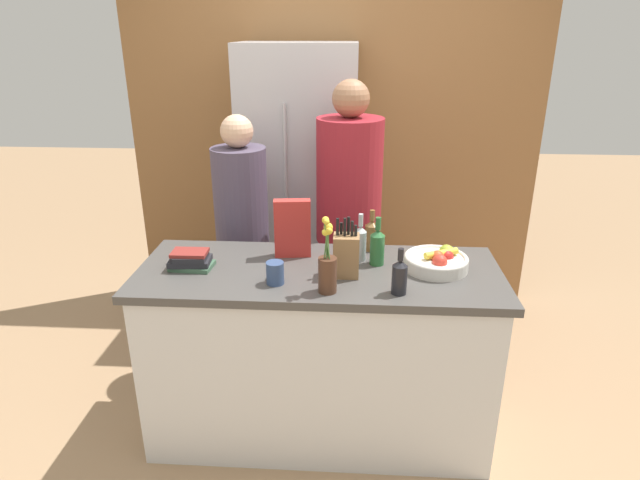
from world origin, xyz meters
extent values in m
plane|color=#A37F5B|center=(0.00, 0.00, 0.00)|extent=(14.00, 14.00, 0.00)
cube|color=silver|center=(0.00, 0.00, 0.45)|extent=(1.67, 0.65, 0.89)
cube|color=#474442|center=(0.00, 0.00, 0.91)|extent=(1.74, 0.67, 0.04)
cube|color=olive|center=(0.00, 1.58, 1.30)|extent=(2.94, 0.12, 2.60)
cube|color=#B7B7BC|center=(-0.21, 1.22, 0.97)|extent=(0.76, 0.60, 1.93)
cylinder|color=#B7B7BC|center=(-0.27, 0.91, 1.06)|extent=(0.02, 0.02, 1.06)
cylinder|color=silver|center=(0.56, 0.05, 0.96)|extent=(0.30, 0.30, 0.06)
torus|color=silver|center=(0.56, 0.05, 0.99)|extent=(0.30, 0.30, 0.02)
sphere|color=red|center=(0.57, -0.02, 1.00)|extent=(0.07, 0.07, 0.07)
sphere|color=red|center=(0.61, 0.07, 0.99)|extent=(0.08, 0.08, 0.08)
sphere|color=#C64C23|center=(0.56, 0.03, 1.00)|extent=(0.07, 0.07, 0.07)
sphere|color=#99B233|center=(0.61, 0.10, 1.00)|extent=(0.07, 0.07, 0.07)
cylinder|color=yellow|center=(0.58, 0.05, 1.01)|extent=(0.17, 0.11, 0.03)
cube|color=olive|center=(0.13, -0.05, 1.03)|extent=(0.12, 0.10, 0.20)
cylinder|color=black|center=(0.09, -0.05, 1.17)|extent=(0.01, 0.01, 0.09)
cylinder|color=black|center=(0.10, -0.04, 1.16)|extent=(0.01, 0.01, 0.07)
cylinder|color=black|center=(0.12, -0.05, 1.17)|extent=(0.01, 0.01, 0.09)
cylinder|color=black|center=(0.14, -0.04, 1.17)|extent=(0.01, 0.01, 0.09)
cylinder|color=black|center=(0.15, -0.05, 1.16)|extent=(0.01, 0.01, 0.08)
cylinder|color=black|center=(0.17, -0.05, 1.15)|extent=(0.01, 0.01, 0.06)
cylinder|color=#4C2D1E|center=(0.05, -0.23, 1.01)|extent=(0.08, 0.08, 0.16)
cylinder|color=#477538|center=(0.05, -0.22, 1.16)|extent=(0.01, 0.01, 0.12)
sphere|color=gold|center=(0.06, -0.22, 1.22)|extent=(0.03, 0.03, 0.03)
cylinder|color=#477538|center=(0.05, -0.22, 1.16)|extent=(0.01, 0.01, 0.14)
sphere|color=gold|center=(0.05, -0.22, 1.23)|extent=(0.04, 0.04, 0.04)
cylinder|color=#477538|center=(0.05, -0.22, 1.18)|extent=(0.02, 0.02, 0.17)
sphere|color=gold|center=(0.04, -0.22, 1.26)|extent=(0.03, 0.03, 0.03)
cylinder|color=#477538|center=(0.05, -0.23, 1.15)|extent=(0.01, 0.02, 0.12)
sphere|color=gold|center=(0.04, -0.23, 1.21)|extent=(0.03, 0.03, 0.03)
cylinder|color=#477538|center=(0.05, -0.24, 1.18)|extent=(0.03, 0.01, 0.17)
sphere|color=gold|center=(0.05, -0.24, 1.26)|extent=(0.02, 0.02, 0.02)
cylinder|color=#477538|center=(0.05, -0.23, 1.16)|extent=(0.02, 0.01, 0.13)
sphere|color=gold|center=(0.06, -0.24, 1.22)|extent=(0.03, 0.03, 0.03)
cube|color=red|center=(-0.14, 0.16, 1.08)|extent=(0.19, 0.08, 0.29)
cylinder|color=#334770|center=(-0.19, -0.16, 0.99)|extent=(0.08, 0.08, 0.10)
torus|color=#334770|center=(-0.19, -0.11, 0.99)|extent=(0.02, 0.07, 0.07)
cube|color=#3D6047|center=(-0.61, -0.02, 0.94)|extent=(0.21, 0.15, 0.02)
cube|color=#232328|center=(-0.62, -0.02, 0.97)|extent=(0.20, 0.14, 0.03)
cube|color=#232328|center=(-0.61, -0.02, 0.99)|extent=(0.16, 0.13, 0.02)
cube|color=maroon|center=(-0.62, -0.02, 1.01)|extent=(0.17, 0.11, 0.02)
cylinder|color=#286633|center=(0.28, 0.09, 1.01)|extent=(0.07, 0.07, 0.15)
cone|color=#286633|center=(0.28, 0.09, 1.10)|extent=(0.07, 0.07, 0.03)
cylinder|color=#286633|center=(0.28, 0.09, 1.14)|extent=(0.03, 0.03, 0.06)
cylinder|color=#B2BCC1|center=(0.20, 0.13, 1.01)|extent=(0.06, 0.06, 0.15)
cone|color=#B2BCC1|center=(0.20, 0.13, 1.10)|extent=(0.06, 0.06, 0.03)
cylinder|color=#B2BCC1|center=(0.20, 0.13, 1.14)|extent=(0.02, 0.02, 0.06)
cylinder|color=brown|center=(0.26, 0.26, 1.00)|extent=(0.07, 0.07, 0.14)
cone|color=brown|center=(0.26, 0.26, 1.08)|extent=(0.07, 0.07, 0.03)
cylinder|color=brown|center=(0.26, 0.26, 1.12)|extent=(0.03, 0.03, 0.06)
cylinder|color=black|center=(0.36, -0.22, 1.00)|extent=(0.07, 0.07, 0.13)
cone|color=black|center=(0.36, -0.22, 1.08)|extent=(0.07, 0.07, 0.03)
cylinder|color=black|center=(0.36, -0.22, 1.12)|extent=(0.03, 0.03, 0.05)
cube|color=#383842|center=(-0.49, 0.60, 0.38)|extent=(0.26, 0.19, 0.76)
cylinder|color=#4C4256|center=(-0.49, 0.60, 1.07)|extent=(0.31, 0.31, 0.63)
sphere|color=#DBAD89|center=(-0.49, 0.60, 1.48)|extent=(0.18, 0.18, 0.18)
cube|color=#383842|center=(0.13, 0.63, 0.42)|extent=(0.33, 0.27, 0.85)
cylinder|color=maroon|center=(0.13, 0.63, 1.20)|extent=(0.38, 0.38, 0.71)
sphere|color=#996B4C|center=(0.13, 0.63, 1.66)|extent=(0.21, 0.21, 0.21)
camera|label=1|loc=(0.15, -2.32, 2.01)|focal=30.00mm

